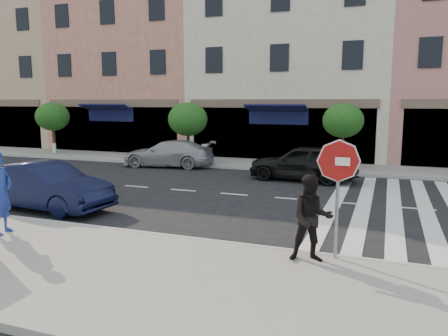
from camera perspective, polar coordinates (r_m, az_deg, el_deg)
ground at (r=11.91m, az=-5.14°, el=-7.23°), size 120.00×120.00×0.00m
sidewalk_near at (r=8.84m, az=-16.04°, el=-12.78°), size 60.00×4.50×0.15m
sidewalk_far at (r=22.11m, az=7.34°, el=0.34°), size 60.00×3.00×0.15m
building_west_far at (r=38.50m, az=-24.54°, el=12.01°), size 12.00×9.00×12.00m
building_west_mid at (r=31.87m, az=-10.02°, el=15.31°), size 10.00×9.00×14.00m
building_centre at (r=27.94m, az=9.47°, el=13.18°), size 11.00×9.00×11.00m
street_tree_wa at (r=28.42m, az=-21.48°, el=6.23°), size 2.00×2.00×3.05m
street_tree_wb at (r=23.37m, az=-4.75°, el=6.33°), size 2.10×2.10×3.06m
street_tree_c at (r=21.21m, az=15.29°, el=5.95°), size 1.90×1.90×3.04m
stop_sign at (r=8.78m, az=14.69°, el=-0.54°), size 0.84×0.15×2.39m
photographer at (r=11.55m, az=-27.18°, el=-2.88°), size 0.62×0.81×1.97m
walker at (r=8.69m, az=11.36°, el=-6.48°), size 0.99×0.87×1.72m
car_near_mid at (r=14.28m, az=-22.34°, el=-2.23°), size 4.45×1.85×1.43m
car_far_left at (r=22.12m, az=-7.29°, el=1.89°), size 4.78×2.43×1.33m
car_far_mid at (r=18.36m, az=10.27°, el=0.70°), size 4.52×2.09×1.50m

